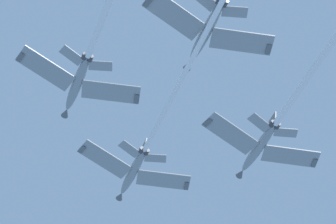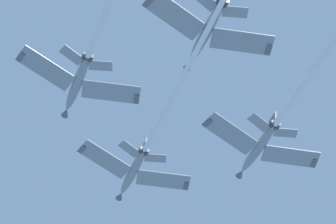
% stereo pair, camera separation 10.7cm
% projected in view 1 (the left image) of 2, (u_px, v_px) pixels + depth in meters
% --- Properties ---
extents(jet_lead, '(20.14, 54.13, 19.61)m').
position_uv_depth(jet_lead, '(153.00, 133.00, 125.48)').
color(jet_lead, gray).
extents(jet_left_wing, '(20.15, 56.78, 20.83)m').
position_uv_depth(jet_left_wing, '(105.00, 12.00, 110.57)').
color(jet_left_wing, gray).
extents(jet_right_wing, '(20.13, 51.57, 19.02)m').
position_uv_depth(jet_right_wing, '(295.00, 95.00, 116.74)').
color(jet_right_wing, gray).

